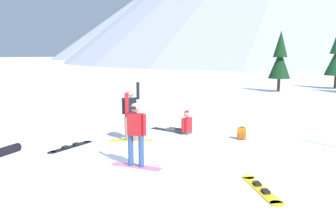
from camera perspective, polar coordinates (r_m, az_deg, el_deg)
name	(u,v)px	position (r m, az deg, el deg)	size (l,w,h in m)	color
ground_plane	(103,164)	(10.05, -10.66, -8.43)	(800.00, 800.00, 0.00)	white
snowboarder_foreground	(136,132)	(9.44, -5.34, -3.35)	(1.49, 0.46, 2.04)	pink
snowboarder_midground	(131,113)	(12.37, -6.11, -0.18)	(1.44, 1.06, 2.10)	yellow
snowboarder_background	(183,125)	(13.66, 2.46, -2.17)	(1.87, 0.68, 0.93)	#4C4C51
loose_snowboard_far_spare	(71,147)	(12.07, -15.69, -5.49)	(0.35, 1.87, 0.09)	black
loose_snowboard_near_right	(261,189)	(8.38, 15.07, -12.11)	(1.39, 1.66, 0.09)	yellow
backpack_orange	(242,134)	(12.92, 12.01, -3.49)	(0.36, 0.32, 0.47)	orange
pine_tree_twin	(280,59)	(30.40, 17.93, 8.33)	(1.79, 1.79, 5.01)	#472D19
peak_east_ridge	(204,3)	(256.33, 5.91, 17.42)	(208.65, 208.65, 74.81)	#B2B7C6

